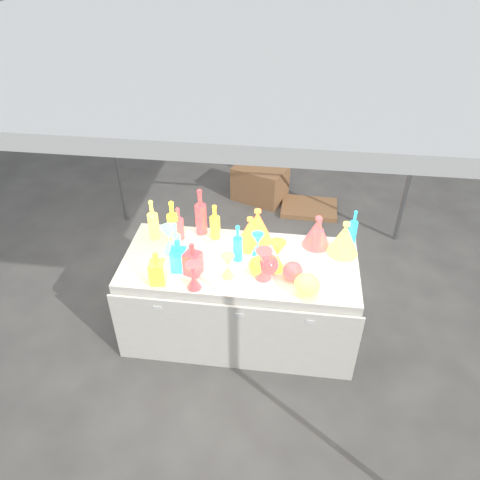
# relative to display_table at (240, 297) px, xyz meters

# --- Properties ---
(ground) EXTENTS (80.00, 80.00, 0.00)m
(ground) POSITION_rel_display_table_xyz_m (-0.00, 0.01, -0.37)
(ground) COLOR #65635E
(ground) RESTS_ON ground
(canopy_tent) EXTENTS (3.15, 3.15, 2.46)m
(canopy_tent) POSITION_rel_display_table_xyz_m (-0.00, 0.02, 2.01)
(canopy_tent) COLOR gray
(canopy_tent) RESTS_ON ground
(display_table) EXTENTS (1.84, 0.83, 0.75)m
(display_table) POSITION_rel_display_table_xyz_m (0.00, 0.00, 0.00)
(display_table) COLOR white
(display_table) RESTS_ON ground
(cardboard_box_closed) EXTENTS (0.70, 0.61, 0.43)m
(cardboard_box_closed) POSITION_rel_display_table_xyz_m (-0.03, 2.16, -0.16)
(cardboard_box_closed) COLOR #996B45
(cardboard_box_closed) RESTS_ON ground
(cardboard_box_flat) EXTENTS (0.66, 0.48, 0.06)m
(cardboard_box_flat) POSITION_rel_display_table_xyz_m (0.57, 1.96, -0.35)
(cardboard_box_flat) COLOR #996B45
(cardboard_box_flat) RESTS_ON ground
(bottle_0) EXTENTS (0.12, 0.12, 0.35)m
(bottle_0) POSITION_rel_display_table_xyz_m (-0.57, 0.24, 0.55)
(bottle_0) COLOR red
(bottle_0) RESTS_ON display_table
(bottle_2) EXTENTS (0.09, 0.09, 0.41)m
(bottle_2) POSITION_rel_display_table_xyz_m (-0.36, 0.34, 0.58)
(bottle_2) COLOR orange
(bottle_2) RESTS_ON display_table
(bottle_3) EXTENTS (0.09, 0.09, 0.29)m
(bottle_3) POSITION_rel_display_table_xyz_m (-0.52, 0.24, 0.52)
(bottle_3) COLOR #231A9C
(bottle_3) RESTS_ON display_table
(bottle_4) EXTENTS (0.10, 0.10, 0.36)m
(bottle_4) POSITION_rel_display_table_xyz_m (-0.73, 0.22, 0.55)
(bottle_4) COLOR #147B7E
(bottle_4) RESTS_ON display_table
(bottle_5) EXTENTS (0.08, 0.08, 0.32)m
(bottle_5) POSITION_rel_display_table_xyz_m (-0.48, -0.00, 0.54)
(bottle_5) COLOR #C4278F
(bottle_5) RESTS_ON display_table
(bottle_6) EXTENTS (0.09, 0.09, 0.31)m
(bottle_6) POSITION_rel_display_table_xyz_m (-0.24, 0.28, 0.53)
(bottle_6) COLOR red
(bottle_6) RESTS_ON display_table
(bottle_7) EXTENTS (0.08, 0.08, 0.32)m
(bottle_7) POSITION_rel_display_table_xyz_m (-0.02, 0.03, 0.53)
(bottle_7) COLOR #198718
(bottle_7) RESTS_ON display_table
(decanter_0) EXTENTS (0.12, 0.12, 0.27)m
(decanter_0) POSITION_rel_display_table_xyz_m (-0.55, -0.30, 0.51)
(decanter_0) COLOR red
(decanter_0) RESTS_ON display_table
(decanter_1) EXTENTS (0.14, 0.14, 0.27)m
(decanter_1) POSITION_rel_display_table_xyz_m (-0.32, -0.17, 0.51)
(decanter_1) COLOR orange
(decanter_1) RESTS_ON display_table
(decanter_2) EXTENTS (0.12, 0.12, 0.27)m
(decanter_2) POSITION_rel_display_table_xyz_m (-0.44, -0.14, 0.51)
(decanter_2) COLOR #198718
(decanter_2) RESTS_ON display_table
(hourglass_0) EXTENTS (0.14, 0.14, 0.22)m
(hourglass_0) POSITION_rel_display_table_xyz_m (-0.29, -0.33, 0.48)
(hourglass_0) COLOR orange
(hourglass_0) RESTS_ON display_table
(hourglass_1) EXTENTS (0.16, 0.16, 0.25)m
(hourglass_1) POSITION_rel_display_table_xyz_m (0.19, -0.16, 0.50)
(hourglass_1) COLOR #231A9C
(hourglass_1) RESTS_ON display_table
(hourglass_2) EXTENTS (0.12, 0.12, 0.19)m
(hourglass_2) POSITION_rel_display_table_xyz_m (-0.06, -0.18, 0.47)
(hourglass_2) COLOR #147B7E
(hourglass_2) RESTS_ON display_table
(hourglass_3) EXTENTS (0.15, 0.15, 0.23)m
(hourglass_3) POSITION_rel_display_table_xyz_m (-0.56, 0.06, 0.49)
(hourglass_3) COLOR #C4278F
(hourglass_3) RESTS_ON display_table
(hourglass_4) EXTENTS (0.14, 0.14, 0.25)m
(hourglass_4) POSITION_rel_display_table_xyz_m (0.28, -0.04, 0.50)
(hourglass_4) COLOR red
(hourglass_4) RESTS_ON display_table
(hourglass_5) EXTENTS (0.11, 0.11, 0.19)m
(hourglass_5) POSITION_rel_display_table_xyz_m (0.12, 0.11, 0.47)
(hourglass_5) COLOR #198718
(hourglass_5) RESTS_ON display_table
(globe_0) EXTENTS (0.18, 0.18, 0.12)m
(globe_0) POSITION_rel_display_table_xyz_m (0.15, -0.11, 0.44)
(globe_0) COLOR red
(globe_0) RESTS_ON display_table
(globe_1) EXTENTS (0.19, 0.19, 0.15)m
(globe_1) POSITION_rel_display_table_xyz_m (0.51, -0.30, 0.45)
(globe_1) COLOR #147B7E
(globe_1) RESTS_ON display_table
(globe_2) EXTENTS (0.21, 0.21, 0.14)m
(globe_2) POSITION_rel_display_table_xyz_m (0.21, -0.10, 0.45)
(globe_2) COLOR orange
(globe_2) RESTS_ON display_table
(globe_3) EXTENTS (0.15, 0.15, 0.12)m
(globe_3) POSITION_rel_display_table_xyz_m (0.40, -0.14, 0.44)
(globe_3) COLOR #231A9C
(globe_3) RESTS_ON display_table
(lampshade_0) EXTENTS (0.32, 0.32, 0.29)m
(lampshade_0) POSITION_rel_display_table_xyz_m (0.10, 0.29, 0.52)
(lampshade_0) COLOR yellow
(lampshade_0) RESTS_ON display_table
(lampshade_1) EXTENTS (0.23, 0.23, 0.27)m
(lampshade_1) POSITION_rel_display_table_xyz_m (0.05, 0.21, 0.51)
(lampshade_1) COLOR yellow
(lampshade_1) RESTS_ON display_table
(lampshade_2) EXTENTS (0.28, 0.28, 0.27)m
(lampshade_2) POSITION_rel_display_table_xyz_m (0.58, 0.29, 0.51)
(lampshade_2) COLOR #231A9C
(lampshade_2) RESTS_ON display_table
(lampshade_3) EXTENTS (0.28, 0.28, 0.28)m
(lampshade_3) POSITION_rel_display_table_xyz_m (0.78, 0.21, 0.52)
(lampshade_3) COLOR #147B7E
(lampshade_3) RESTS_ON display_table
(bottle_8) EXTENTS (0.08, 0.08, 0.30)m
(bottle_8) POSITION_rel_display_table_xyz_m (0.86, 0.37, 0.53)
(bottle_8) COLOR #198718
(bottle_8) RESTS_ON display_table
(bottle_10) EXTENTS (0.09, 0.09, 0.31)m
(bottle_10) POSITION_rel_display_table_xyz_m (0.58, 0.21, 0.53)
(bottle_10) COLOR #231A9C
(bottle_10) RESTS_ON display_table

